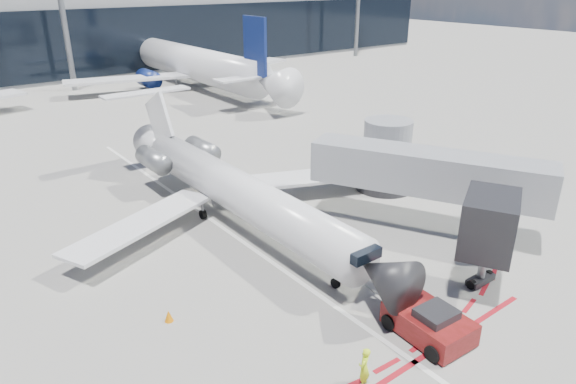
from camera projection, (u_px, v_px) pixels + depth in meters
ground at (248, 246)px, 27.93m from camera, size 260.00×260.00×0.00m
apron_centerline at (229, 232)px, 29.39m from camera, size 0.25×40.00×0.01m
apron_stop_bar at (415, 362)px, 19.52m from camera, size 14.00×0.25×0.01m
jet_bridge at (415, 171)px, 30.04m from camera, size 10.03×15.20×4.90m
regional_jet at (231, 187)px, 30.11m from camera, size 20.52×25.30×6.34m
pushback_tug at (429, 323)px, 20.76m from camera, size 2.48×5.48×1.41m
ramp_worker at (364, 367)px, 18.13m from camera, size 0.69×0.59×1.60m
safety_cone_left at (169, 316)px, 21.75m from camera, size 0.38×0.38×0.53m
bg_airliner_2 at (186, 38)px, 66.43m from camera, size 37.42×39.62×12.11m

